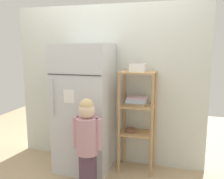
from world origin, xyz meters
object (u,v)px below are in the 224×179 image
at_px(refrigerator, 84,108).
at_px(pantry_shelf_unit, 137,111).
at_px(child_standing, 87,136).
at_px(fruit_bin, 138,68).

bearing_deg(refrigerator, pantry_shelf_unit, 11.33).
bearing_deg(pantry_shelf_unit, child_standing, -125.46).
distance_m(refrigerator, pantry_shelf_unit, 0.65).
distance_m(child_standing, pantry_shelf_unit, 0.74).
bearing_deg(child_standing, refrigerator, 115.64).
relative_size(child_standing, pantry_shelf_unit, 0.81).
height_order(refrigerator, child_standing, refrigerator).
relative_size(child_standing, fruit_bin, 5.56).
height_order(refrigerator, pantry_shelf_unit, refrigerator).
bearing_deg(child_standing, fruit_bin, 54.34).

